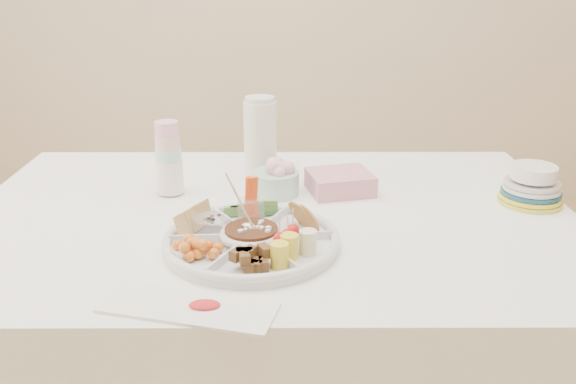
{
  "coord_description": "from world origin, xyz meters",
  "views": [
    {
      "loc": [
        0.04,
        -1.4,
        1.35
      ],
      "look_at": [
        0.04,
        -0.09,
        0.85
      ],
      "focal_mm": 38.0,
      "sensor_mm": 36.0,
      "label": 1
    }
  ],
  "objects_px": {
    "dining_table": "(272,341)",
    "thermos": "(260,137)",
    "plate_stack": "(532,184)",
    "chair": "(574,314)",
    "party_tray": "(252,238)"
  },
  "relations": [
    {
      "from": "thermos",
      "to": "chair",
      "type": "bearing_deg",
      "value": -18.37
    },
    {
      "from": "chair",
      "to": "thermos",
      "type": "height_order",
      "value": "thermos"
    },
    {
      "from": "dining_table",
      "to": "thermos",
      "type": "distance_m",
      "value": 0.56
    },
    {
      "from": "chair",
      "to": "thermos",
      "type": "relative_size",
      "value": 3.94
    },
    {
      "from": "thermos",
      "to": "plate_stack",
      "type": "bearing_deg",
      "value": -15.62
    },
    {
      "from": "dining_table",
      "to": "party_tray",
      "type": "xyz_separation_m",
      "value": [
        -0.04,
        -0.19,
        0.4
      ]
    },
    {
      "from": "dining_table",
      "to": "party_tray",
      "type": "distance_m",
      "value": 0.45
    },
    {
      "from": "dining_table",
      "to": "chair",
      "type": "relative_size",
      "value": 1.61
    },
    {
      "from": "chair",
      "to": "thermos",
      "type": "xyz_separation_m",
      "value": [
        -0.83,
        0.28,
        0.41
      ]
    },
    {
      "from": "dining_table",
      "to": "thermos",
      "type": "relative_size",
      "value": 6.32
    },
    {
      "from": "party_tray",
      "to": "thermos",
      "type": "bearing_deg",
      "value": 89.67
    },
    {
      "from": "dining_table",
      "to": "plate_stack",
      "type": "bearing_deg",
      "value": 5.39
    },
    {
      "from": "party_tray",
      "to": "thermos",
      "type": "height_order",
      "value": "thermos"
    },
    {
      "from": "chair",
      "to": "plate_stack",
      "type": "xyz_separation_m",
      "value": [
        -0.13,
        0.08,
        0.34
      ]
    },
    {
      "from": "thermos",
      "to": "party_tray",
      "type": "bearing_deg",
      "value": -90.33
    }
  ]
}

